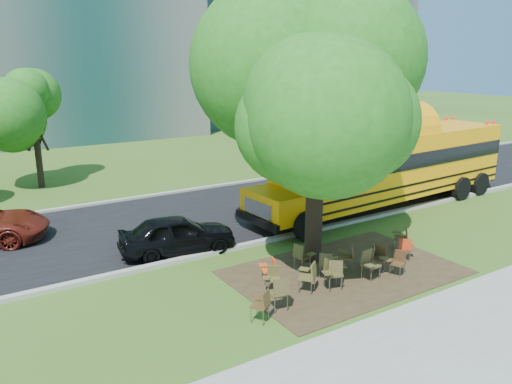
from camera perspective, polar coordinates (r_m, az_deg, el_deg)
ground at (r=15.68m, az=6.15°, el=-9.28°), size 160.00×160.00×0.00m
sidewalk at (r=12.62m, az=20.97°, el=-16.53°), size 60.00×4.00×0.04m
dirt_patch at (r=15.93m, az=10.14°, el=-8.97°), size 7.00×4.50×0.03m
asphalt_road at (r=21.23m, az=-5.65°, el=-2.68°), size 80.00×8.00×0.04m
kerb_near at (r=17.91m, az=0.17°, el=-5.80°), size 80.00×0.25×0.14m
kerb_far at (r=24.81m, az=-9.93°, el=-0.13°), size 80.00×0.25×0.14m
building_right at (r=59.51m, az=1.66°, el=20.73°), size 30.00×16.00×25.00m
bg_tree_2 at (r=27.52m, az=-24.17°, el=9.04°), size 4.80×4.80×6.62m
bg_tree_3 at (r=30.38m, az=1.79°, el=12.28°), size 5.60×5.60×7.84m
bg_tree_4 at (r=34.82m, az=13.93°, el=11.05°), size 5.00×5.00×6.85m
main_tree at (r=15.40m, az=7.09°, el=11.79°), size 7.20×7.20×9.21m
school_bus at (r=23.12m, az=15.34°, el=3.19°), size 13.77×3.79×3.33m
chair_0 at (r=12.75m, az=0.71°, el=-12.51°), size 0.57×0.71×0.85m
chair_1 at (r=13.21m, az=2.74°, el=-11.17°), size 0.68×0.57×0.96m
chair_2 at (r=14.27m, az=6.10°, el=-9.32°), size 0.61×0.77×0.91m
chair_3 at (r=14.55m, az=8.65°, el=-8.84°), size 0.73×0.57×0.94m
chair_4 at (r=14.75m, az=9.10°, el=-8.70°), size 0.74×0.58×0.88m
chair_5 at (r=15.33m, az=12.80°, el=-7.82°), size 0.61×0.58×0.93m
chair_6 at (r=15.85m, az=15.85°, el=-7.54°), size 0.63×0.56×0.81m
chair_7 at (r=16.99m, az=16.68°, el=-6.03°), size 0.71×0.56×0.83m
chair_8 at (r=14.83m, az=1.60°, el=-8.63°), size 0.49×0.62×0.78m
chair_9 at (r=14.29m, az=1.93°, el=-9.59°), size 0.65×0.51×0.77m
chair_10 at (r=15.66m, az=5.25°, el=-7.12°), size 0.59×0.59×0.88m
chair_11 at (r=15.90m, az=10.51°, el=-7.02°), size 0.58×0.74×0.86m
chair_12 at (r=15.98m, az=13.65°, el=-7.11°), size 0.58×0.73×0.85m
chair_13 at (r=17.92m, az=16.37°, el=-4.77°), size 0.61×0.76×0.90m
chair_14 at (r=16.02m, az=13.71°, el=-6.99°), size 0.71×0.60×0.88m
chair_15 at (r=15.23m, az=8.08°, el=-7.96°), size 0.72×0.57×0.84m
black_car at (r=17.18m, az=-8.98°, el=-4.79°), size 4.09×2.11×1.33m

